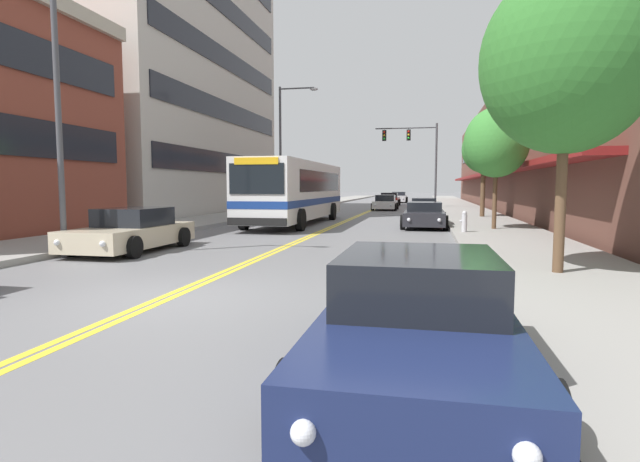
{
  "coord_description": "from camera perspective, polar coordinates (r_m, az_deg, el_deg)",
  "views": [
    {
      "loc": [
        4.48,
        -7.99,
        1.97
      ],
      "look_at": [
        -0.38,
        14.73,
        -0.11
      ],
      "focal_mm": 28.0,
      "sensor_mm": 36.0,
      "label": 1
    }
  ],
  "objects": [
    {
      "name": "street_lamp_left_far",
      "position": [
        34.32,
        -3.96,
        10.4
      ],
      "size": [
        2.71,
        0.28,
        8.63
      ],
      "color": "#47474C",
      "rests_on": "ground_plane"
    },
    {
      "name": "centre_line",
      "position": [
        45.25,
        6.39,
        2.6
      ],
      "size": [
        0.34,
        106.0,
        0.01
      ],
      "color": "yellow",
      "rests_on": "ground_plane"
    },
    {
      "name": "car_white_moving_third",
      "position": [
        42.1,
        7.47,
        3.19
      ],
      "size": [
        2.06,
        4.41,
        1.26
      ],
      "color": "white",
      "rests_on": "ground_plane"
    },
    {
      "name": "traffic_signal_mast",
      "position": [
        44.13,
        10.95,
        9.17
      ],
      "size": [
        5.29,
        0.38,
        7.32
      ],
      "color": "#47474C",
      "rests_on": "ground_plane"
    },
    {
      "name": "ground_plane",
      "position": [
        45.25,
        6.39,
        2.6
      ],
      "size": [
        240.0,
        240.0,
        0.0
      ],
      "primitive_type": "plane",
      "color": "slate"
    },
    {
      "name": "car_charcoal_parked_right_far",
      "position": [
        24.43,
        11.83,
        1.76
      ],
      "size": [
        2.12,
        4.72,
        1.22
      ],
      "color": "#232328",
      "rests_on": "ground_plane"
    },
    {
      "name": "storefront_row_right",
      "position": [
        45.98,
        23.68,
        8.19
      ],
      "size": [
        9.1,
        68.0,
        9.55
      ],
      "color": "brown",
      "rests_on": "ground_plane"
    },
    {
      "name": "city_bus",
      "position": [
        26.46,
        -2.7,
        4.76
      ],
      "size": [
        2.94,
        12.52,
        3.19
      ],
      "color": "silver",
      "rests_on": "ground_plane"
    },
    {
      "name": "fire_hydrant",
      "position": [
        20.44,
        16.16,
        1.07
      ],
      "size": [
        0.29,
        0.21,
        0.84
      ],
      "color": "#B7B7BC",
      "rests_on": "sidewalk_right"
    },
    {
      "name": "street_lamp_left_near",
      "position": [
        15.45,
        -26.94,
        14.62
      ],
      "size": [
        2.26,
        0.28,
        7.84
      ],
      "color": "#47474C",
      "rests_on": "ground_plane"
    },
    {
      "name": "street_tree_right_far",
      "position": [
        31.36,
        18.23,
        8.82
      ],
      "size": [
        2.55,
        2.55,
        5.39
      ],
      "color": "brown",
      "rests_on": "sidewalk_right"
    },
    {
      "name": "car_navy_parked_right_foreground",
      "position": [
        5.22,
        11.09,
        -10.27
      ],
      "size": [
        2.07,
        4.51,
        1.29
      ],
      "color": "#19234C",
      "rests_on": "ground_plane"
    },
    {
      "name": "car_champagne_parked_left_mid",
      "position": [
        16.26,
        -20.71,
        -0.03
      ],
      "size": [
        2.19,
        4.72,
        1.31
      ],
      "color": "beige",
      "rests_on": "ground_plane"
    },
    {
      "name": "street_tree_right_mid",
      "position": [
        22.42,
        19.52,
        9.5
      ],
      "size": [
        2.66,
        2.66,
        5.09
      ],
      "color": "brown",
      "rests_on": "sidewalk_right"
    },
    {
      "name": "sidewalk_left",
      "position": [
        46.57,
        -2.72,
        2.8
      ],
      "size": [
        3.81,
        106.0,
        0.18
      ],
      "color": "gray",
      "rests_on": "ground_plane"
    },
    {
      "name": "office_tower_left",
      "position": [
        40.9,
        -18.94,
        20.07
      ],
      "size": [
        12.08,
        22.37,
        25.41
      ],
      "color": "#BCB7AD",
      "rests_on": "ground_plane"
    },
    {
      "name": "sidewalk_right",
      "position": [
        45.12,
        15.8,
        2.54
      ],
      "size": [
        3.81,
        106.0,
        0.18
      ],
      "color": "gray",
      "rests_on": "ground_plane"
    },
    {
      "name": "car_silver_moving_lead",
      "position": [
        61.76,
        9.0,
        3.81
      ],
      "size": [
        2.05,
        4.93,
        1.3
      ],
      "color": "#B7B7BC",
      "rests_on": "ground_plane"
    },
    {
      "name": "car_black_parked_right_mid",
      "position": [
        32.25,
        11.79,
        2.54
      ],
      "size": [
        1.98,
        4.48,
        1.23
      ],
      "color": "black",
      "rests_on": "ground_plane"
    },
    {
      "name": "car_red_moving_second",
      "position": [
        51.55,
        7.93,
        3.57
      ],
      "size": [
        2.13,
        4.33,
        1.32
      ],
      "color": "maroon",
      "rests_on": "ground_plane"
    },
    {
      "name": "street_tree_right_near",
      "position": [
        11.73,
        26.36,
        17.03
      ],
      "size": [
        3.41,
        3.41,
        6.2
      ],
      "color": "brown",
      "rests_on": "sidewalk_right"
    }
  ]
}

